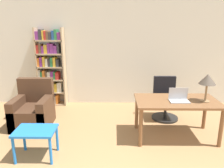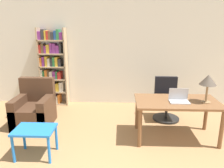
% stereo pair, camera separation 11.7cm
% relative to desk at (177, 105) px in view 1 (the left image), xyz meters
% --- Properties ---
extents(wall_back, '(8.00, 0.06, 2.70)m').
position_rel_desk_xyz_m(wall_back, '(-1.08, 1.94, 0.71)').
color(wall_back, silver).
rests_on(wall_back, ground_plane).
extents(desk, '(1.51, 0.83, 0.74)m').
position_rel_desk_xyz_m(desk, '(0.00, 0.00, 0.00)').
color(desk, brown).
rests_on(desk, ground_plane).
extents(laptop, '(0.35, 0.23, 0.24)m').
position_rel_desk_xyz_m(laptop, '(0.02, -0.05, 0.15)').
color(laptop, '#B2B2B7').
rests_on(laptop, desk).
extents(table_lamp, '(0.29, 0.29, 0.51)m').
position_rel_desk_xyz_m(table_lamp, '(0.49, -0.06, 0.50)').
color(table_lamp, olive).
rests_on(table_lamp, desk).
extents(office_chair, '(0.59, 0.59, 0.95)m').
position_rel_desk_xyz_m(office_chair, '(0.00, 0.91, -0.22)').
color(office_chair, black).
rests_on(office_chair, ground_plane).
extents(side_table_blue, '(0.63, 0.46, 0.49)m').
position_rel_desk_xyz_m(side_table_blue, '(-2.41, -0.71, -0.24)').
color(side_table_blue, blue).
rests_on(side_table_blue, ground_plane).
extents(armchair, '(0.75, 0.79, 0.98)m').
position_rel_desk_xyz_m(armchair, '(-2.88, 0.46, -0.33)').
color(armchair, '#472D1E').
rests_on(armchair, ground_plane).
extents(bookshelf, '(0.72, 0.28, 2.03)m').
position_rel_desk_xyz_m(bookshelf, '(-2.84, 1.75, 0.36)').
color(bookshelf, tan).
rests_on(bookshelf, ground_plane).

